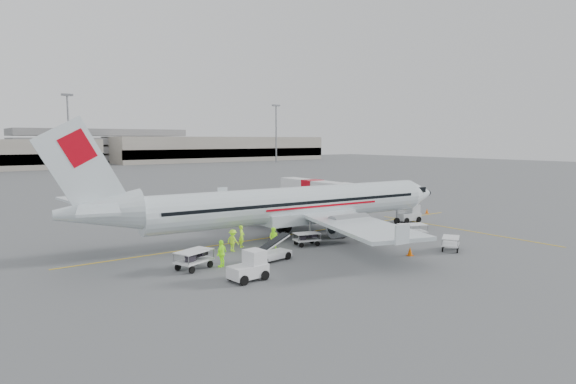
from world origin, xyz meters
The scene contains 25 objects.
ground centered at (0.00, 0.00, 0.00)m, with size 360.00×360.00×0.00m, color #56595B.
stripe_lead centered at (0.00, 0.00, 0.01)m, with size 44.00×0.20×0.01m, color yellow.
stripe_cross centered at (14.00, -8.00, 0.01)m, with size 0.20×20.00×0.01m, color yellow.
terminal_east centered at (70.00, 145.00, 5.00)m, with size 90.00×26.00×10.00m, color gray, non-canonical shape.
parking_garage centered at (25.00, 160.00, 7.00)m, with size 62.00×24.00×14.00m, color slate, non-canonical shape.
treeline centered at (0.00, 175.00, 3.00)m, with size 300.00×3.00×6.00m, color black, non-canonical shape.
mast_center centered at (5.00, 118.00, 11.00)m, with size 3.20×1.20×22.00m, color slate, non-canonical shape.
mast_east centered at (80.00, 118.00, 11.00)m, with size 3.20×1.20×22.00m, color slate, non-canonical shape.
aircraft centered at (-1.23, -0.99, 5.18)m, with size 37.61×29.48×10.37m, color white, non-canonical shape.
jet_bridge centered at (10.03, 10.40, 1.97)m, with size 2.82×15.02×3.94m, color white, non-canonical shape.
belt_loader centered at (-8.24, -6.98, 1.16)m, with size 4.28×1.60×2.32m, color white, non-canonical shape.
tug_fore centered at (13.37, -2.00, 0.95)m, with size 2.45×1.40×1.89m, color white, non-canonical shape.
tug_mid centered at (2.38, -3.53, 0.90)m, with size 2.34×1.34×1.81m, color white, non-canonical shape.
tug_aft centered at (-12.25, -10.26, 0.94)m, with size 2.44×1.40×1.89m, color white, non-canonical shape.
cart_loaded_a centered at (-2.90, -4.59, 0.55)m, with size 2.11×1.25×1.10m, color white, non-canonical shape.
cart_loaded_b centered at (-13.84, -5.77, 0.67)m, with size 2.56×1.51×1.33m, color white, non-canonical shape.
cart_empty_a centered at (5.34, -12.93, 0.56)m, with size 2.16×1.27×1.12m, color white, non-canonical shape.
cart_empty_b centered at (6.90, -7.79, 0.64)m, with size 2.44×1.44×1.27m, color white, non-canonical shape.
cone_nose centered at (19.96, 0.59, 0.32)m, with size 0.39×0.39×0.64m, color #FF6302.
cone_port centered at (-0.55, 13.62, 0.26)m, with size 0.32×0.32×0.53m, color #FF6302.
cone_stbd centered at (1.31, -12.12, 0.35)m, with size 0.43×0.43×0.70m, color #FF6302.
crew_a centered at (-7.66, -1.87, 0.92)m, with size 0.67×0.44×1.84m, color #ABFC1E.
crew_b centered at (-5.79, -3.88, 0.89)m, with size 0.86×0.67×1.77m, color #ABFC1E.
crew_c centered at (-8.99, -2.72, 0.89)m, with size 1.15×0.66×1.78m, color #ABFC1E.
crew_d centered at (-12.00, -6.37, 0.96)m, with size 1.13×0.47×1.93m, color #ABFC1E.
Camera 1 is at (-27.95, -35.82, 8.95)m, focal length 30.00 mm.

